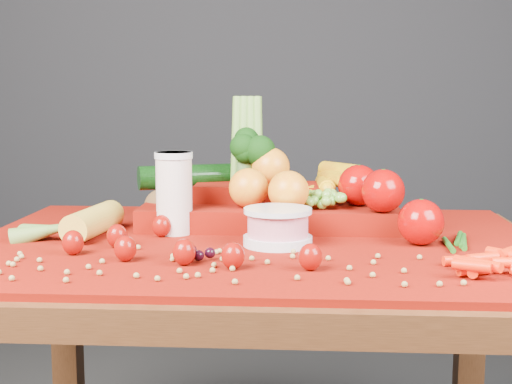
# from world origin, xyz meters

# --- Properties ---
(table) EXTENTS (1.10, 0.80, 0.75)m
(table) POSITION_xyz_m (0.00, 0.00, 0.66)
(table) COLOR #331A0B
(table) RESTS_ON ground
(red_cloth) EXTENTS (1.05, 0.75, 0.01)m
(red_cloth) POSITION_xyz_m (0.00, 0.00, 0.76)
(red_cloth) COLOR #720B03
(red_cloth) RESTS_ON table
(milk_glass) EXTENTS (0.07, 0.07, 0.16)m
(milk_glass) POSITION_xyz_m (-0.16, 0.05, 0.85)
(milk_glass) COLOR beige
(milk_glass) RESTS_ON red_cloth
(yogurt_bowl) EXTENTS (0.12, 0.12, 0.07)m
(yogurt_bowl) POSITION_xyz_m (0.04, -0.04, 0.80)
(yogurt_bowl) COLOR silver
(yogurt_bowl) RESTS_ON red_cloth
(strawberry_scatter) EXTENTS (0.44, 0.28, 0.05)m
(strawberry_scatter) POSITION_xyz_m (-0.13, -0.15, 0.79)
(strawberry_scatter) COLOR #8F0300
(strawberry_scatter) RESTS_ON red_cloth
(dark_grape_cluster) EXTENTS (0.06, 0.05, 0.03)m
(dark_grape_cluster) POSITION_xyz_m (-0.08, -0.16, 0.78)
(dark_grape_cluster) COLOR black
(dark_grape_cluster) RESTS_ON red_cloth
(soybean_scatter) EXTENTS (0.84, 0.24, 0.01)m
(soybean_scatter) POSITION_xyz_m (0.00, -0.20, 0.77)
(soybean_scatter) COLOR #A08645
(soybean_scatter) RESTS_ON red_cloth
(corn_ear) EXTENTS (0.21, 0.24, 0.06)m
(corn_ear) POSITION_xyz_m (-0.36, -0.01, 0.78)
(corn_ear) COLOR yellow
(corn_ear) RESTS_ON red_cloth
(potato) EXTENTS (0.11, 0.08, 0.08)m
(potato) POSITION_xyz_m (-0.19, 0.17, 0.80)
(potato) COLOR #52381F
(potato) RESTS_ON red_cloth
(baby_carrot_pile) EXTENTS (0.18, 0.18, 0.03)m
(baby_carrot_pile) POSITION_xyz_m (0.38, -0.22, 0.78)
(baby_carrot_pile) COLOR red
(baby_carrot_pile) RESTS_ON red_cloth
(green_bean_pile) EXTENTS (0.14, 0.12, 0.01)m
(green_bean_pile) POSITION_xyz_m (0.36, -0.01, 0.77)
(green_bean_pile) COLOR #1D5F15
(green_bean_pile) RESTS_ON red_cloth
(produce_mound) EXTENTS (0.61, 0.37, 0.27)m
(produce_mound) POSITION_xyz_m (0.05, 0.15, 0.82)
(produce_mound) COLOR #720B03
(produce_mound) RESTS_ON red_cloth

